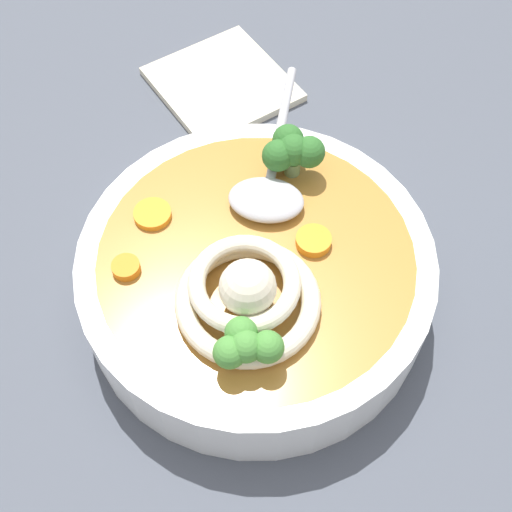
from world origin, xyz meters
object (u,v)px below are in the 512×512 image
at_px(soup_bowl, 256,276).
at_px(soup_spoon, 269,186).
at_px(noodle_pile, 251,293).
at_px(folded_napkin, 222,84).

bearing_deg(soup_bowl, soup_spoon, -116.67).
bearing_deg(noodle_pile, soup_spoon, -114.83).
bearing_deg(noodle_pile, soup_bowl, -112.07).
bearing_deg(soup_bowl, folded_napkin, -99.18).
distance_m(soup_bowl, noodle_pile, 0.06).
bearing_deg(soup_spoon, folded_napkin, 23.05).
bearing_deg(folded_napkin, soup_bowl, 80.82).
bearing_deg(soup_bowl, noodle_pile, 67.93).
distance_m(soup_bowl, folded_napkin, 0.25).
bearing_deg(folded_napkin, soup_spoon, 86.38).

